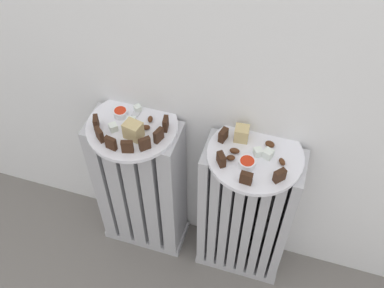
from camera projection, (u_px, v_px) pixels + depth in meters
The scene contains 31 objects.
radiator_left at pixel (141, 188), 1.47m from camera, with size 0.28×0.13×0.57m.
radiator_right at pixel (245, 215), 1.40m from camera, with size 0.28×0.13×0.57m.
plate_left at pixel (132, 127), 1.24m from camera, with size 0.26×0.26×0.01m, color white.
plate_right at pixel (255, 155), 1.18m from camera, with size 0.26×0.26×0.01m, color white.
dark_cake_slice_left_0 at pixel (96, 123), 1.22m from camera, with size 0.03×0.01×0.04m, color #382114.
dark_cake_slice_left_1 at pixel (100, 135), 1.19m from camera, with size 0.03×0.01×0.04m, color #382114.
dark_cake_slice_left_2 at pixel (111, 143), 1.17m from camera, with size 0.03×0.01×0.04m, color #382114.
dark_cake_slice_left_3 at pixel (127, 147), 1.16m from camera, with size 0.03×0.01×0.04m, color #382114.
dark_cake_slice_left_4 at pixel (145, 144), 1.17m from camera, with size 0.03×0.01×0.04m, color #382114.
dark_cake_slice_left_5 at pixel (159, 135), 1.19m from camera, with size 0.03×0.01×0.04m, color #382114.
dark_cake_slice_left_6 at pixel (166, 124), 1.22m from camera, with size 0.03×0.01×0.04m, color #382114.
marble_cake_slice_left_0 at pixel (133, 130), 1.19m from camera, with size 0.05×0.04×0.05m, color tan.
turkish_delight_left_0 at pixel (131, 122), 1.23m from camera, with size 0.02×0.02×0.02m, color white.
turkish_delight_left_1 at pixel (138, 108), 1.27m from camera, with size 0.02×0.02×0.02m, color white.
turkish_delight_left_2 at pixel (113, 127), 1.22m from camera, with size 0.02×0.02×0.02m, color white.
medjool_date_left_0 at pixel (146, 127), 1.22m from camera, with size 0.03×0.01×0.01m, color #4C2814.
medjool_date_left_1 at pixel (150, 119), 1.25m from camera, with size 0.02×0.01×0.01m, color #4C2814.
jam_bowl_left at pixel (120, 113), 1.26m from camera, with size 0.04×0.04×0.02m.
dark_cake_slice_right_0 at pixel (223, 135), 1.19m from camera, with size 0.03×0.02×0.03m, color #382114.
dark_cake_slice_right_1 at pixel (221, 159), 1.14m from camera, with size 0.03×0.02×0.03m, color #382114.
dark_cake_slice_right_2 at pixel (246, 178), 1.10m from camera, with size 0.03×0.02×0.03m, color #382114.
dark_cake_slice_right_3 at pixel (280, 176), 1.10m from camera, with size 0.03×0.02×0.03m, color #382114.
marble_cake_slice_right_0 at pixel (242, 133), 1.19m from camera, with size 0.04×0.04×0.04m, color tan.
turkish_delight_right_0 at pixel (268, 154), 1.16m from camera, with size 0.02×0.02×0.02m, color white.
turkish_delight_right_1 at pixel (258, 152), 1.16m from camera, with size 0.02×0.02×0.02m, color white.
medjool_date_right_0 at pixel (270, 144), 1.18m from camera, with size 0.03×0.02×0.02m, color #4C2814.
medjool_date_right_1 at pixel (282, 162), 1.15m from camera, with size 0.02×0.01×0.01m, color #4C2814.
medjool_date_right_2 at pixel (231, 158), 1.15m from camera, with size 0.02×0.02×0.01m, color #4C2814.
medjool_date_right_3 at pixel (235, 151), 1.17m from camera, with size 0.03×0.02×0.01m, color #4C2814.
jam_bowl_right at pixel (247, 163), 1.14m from camera, with size 0.04×0.04×0.02m.
fork at pixel (132, 120), 1.25m from camera, with size 0.02×0.09×0.00m.
Camera 1 is at (0.24, -0.48, 1.49)m, focal length 41.85 mm.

